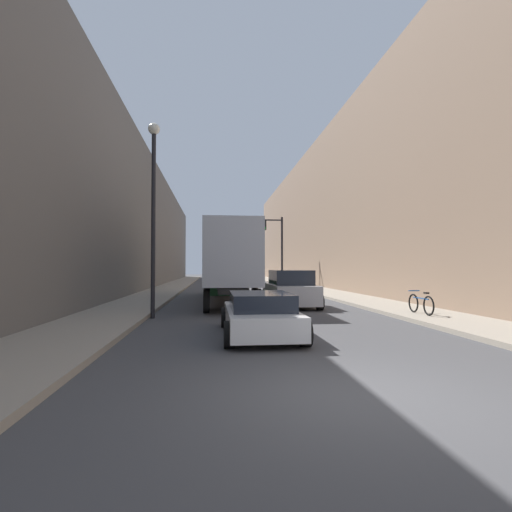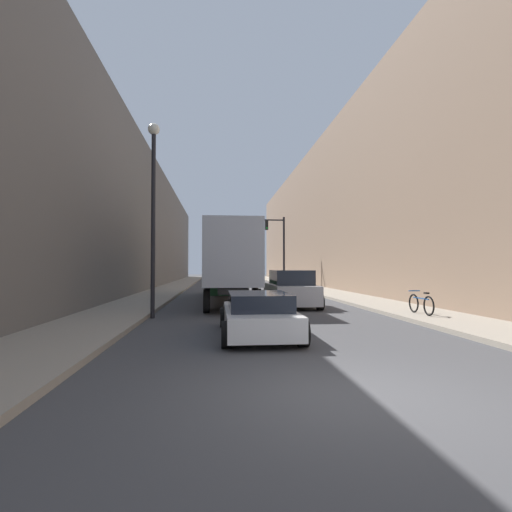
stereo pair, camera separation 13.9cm
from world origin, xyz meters
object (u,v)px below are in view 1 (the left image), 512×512
object	(u,v)px
semi_truck	(228,261)
traffic_signal_gantry	(264,237)
sedan_car	(260,315)
parked_bicycle	(421,304)
suv_car	(290,289)
street_lamp	(154,194)

from	to	relation	value
semi_truck	traffic_signal_gantry	size ratio (longest dim) A/B	1.99
sedan_car	parked_bicycle	bearing A→B (deg)	26.36
semi_truck	suv_car	size ratio (longest dim) A/B	2.77
semi_truck	parked_bicycle	bearing A→B (deg)	-48.94
semi_truck	sedan_car	distance (m)	11.29
suv_car	traffic_signal_gantry	xyz separation A→B (m)	(1.10, 18.99, 4.01)
sedan_car	parked_bicycle	distance (m)	7.19
sedan_car	traffic_signal_gantry	world-z (taller)	traffic_signal_gantry
sedan_car	parked_bicycle	xyz separation A→B (m)	(6.44, 3.19, -0.06)
sedan_car	suv_car	distance (m)	8.40
street_lamp	sedan_car	bearing A→B (deg)	-49.78
suv_car	parked_bicycle	world-z (taller)	suv_car
semi_truck	suv_car	xyz separation A→B (m)	(2.90, -3.11, -1.40)
semi_truck	street_lamp	distance (m)	7.99
traffic_signal_gantry	sedan_car	bearing A→B (deg)	-97.38
semi_truck	street_lamp	xyz separation A→B (m)	(-3.03, -6.98, 2.43)
traffic_signal_gantry	semi_truck	bearing A→B (deg)	-104.16
sedan_car	street_lamp	world-z (taller)	street_lamp
street_lamp	semi_truck	bearing A→B (deg)	66.55
suv_car	traffic_signal_gantry	distance (m)	19.44
semi_truck	suv_car	distance (m)	4.48
traffic_signal_gantry	parked_bicycle	size ratio (longest dim) A/B	3.75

